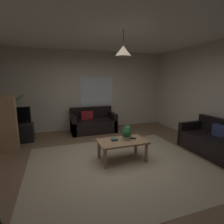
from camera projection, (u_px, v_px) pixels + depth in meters
The scene contains 19 objects.
floor at pixel (116, 162), 3.81m from camera, with size 5.65×5.62×0.02m, color brown.
rug at pixel (120, 165), 3.62m from camera, with size 3.68×3.09×0.01m, color tan.
wall_back at pixel (89, 91), 6.19m from camera, with size 5.77×0.06×2.74m, color beige.
wall_right at pixel (221, 95), 4.46m from camera, with size 0.06×5.62×2.74m, color beige.
ceiling at pixel (117, 27), 3.30m from camera, with size 5.65×5.62×0.02m, color white.
window_pane at pixel (97, 91), 6.26m from camera, with size 1.19×0.01×1.01m, color white.
couch_under_window at pixel (93, 124), 5.94m from camera, with size 1.48×0.80×0.82m.
couch_right_side at pixel (212, 142), 4.23m from camera, with size 0.80×1.38×0.82m.
coffee_table at pixel (122, 144), 3.81m from camera, with size 1.04×0.62×0.45m.
book_on_table_0 at pixel (114, 140), 3.78m from camera, with size 0.13×0.08×0.02m, color #2D4C8C.
book_on_table_1 at pixel (114, 139), 3.79m from camera, with size 0.11×0.12×0.02m, color #387247.
remote_on_table_0 at pixel (125, 138), 3.92m from camera, with size 0.05×0.16×0.02m, color black.
remote_on_table_1 at pixel (132, 138), 3.91m from camera, with size 0.05×0.16×0.02m, color black.
potted_plant_on_table at pixel (127, 132), 3.83m from camera, with size 0.24×0.24×0.31m.
tv_stand at pixel (17, 134), 4.95m from camera, with size 0.90×0.44×0.50m, color black.
tv at pixel (15, 116), 4.84m from camera, with size 0.82×0.16×0.51m.
potted_palm_corner at pixel (13, 118), 5.29m from camera, with size 0.78×0.79×1.47m.
bookshelf_corner at pixel (0, 124), 4.15m from camera, with size 0.70×0.31×1.40m.
pendant_lamp at pixel (123, 51), 3.45m from camera, with size 0.33×0.33×0.52m.
Camera 1 is at (-1.24, -3.32, 1.77)m, focal length 27.87 mm.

